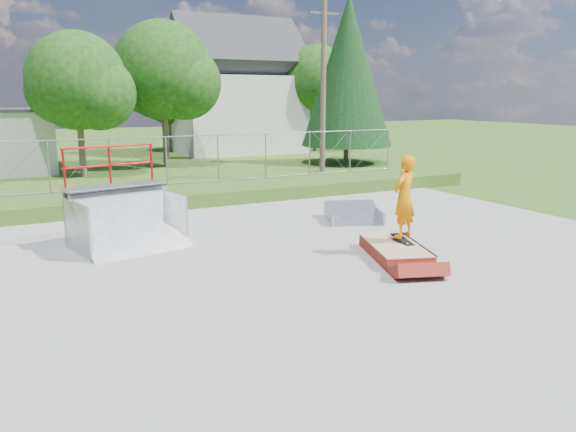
% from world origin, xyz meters
% --- Properties ---
extents(ground, '(120.00, 120.00, 0.00)m').
position_xyz_m(ground, '(0.00, 0.00, 0.00)').
color(ground, '#315317').
rests_on(ground, ground).
extents(concrete_pad, '(20.00, 16.00, 0.04)m').
position_xyz_m(concrete_pad, '(0.00, 0.00, 0.02)').
color(concrete_pad, gray).
rests_on(concrete_pad, ground).
extents(grass_berm, '(24.00, 3.00, 0.50)m').
position_xyz_m(grass_berm, '(0.00, 9.50, 0.25)').
color(grass_berm, '#315317').
rests_on(grass_berm, ground).
extents(grind_box, '(1.81, 2.55, 0.34)m').
position_xyz_m(grind_box, '(2.64, 0.37, 0.17)').
color(grind_box, maroon).
rests_on(grind_box, concrete_pad).
extents(quarter_pipe, '(2.86, 2.56, 2.49)m').
position_xyz_m(quarter_pipe, '(-2.71, 4.10, 1.25)').
color(quarter_pipe, '#929499').
rests_on(quarter_pipe, concrete_pad).
extents(flat_bank_ramp, '(2.08, 2.14, 0.48)m').
position_xyz_m(flat_bank_ramp, '(3.96, 4.09, 0.24)').
color(flat_bank_ramp, '#929499').
rests_on(flat_bank_ramp, concrete_pad).
extents(skateboard, '(0.32, 0.82, 0.13)m').
position_xyz_m(skateboard, '(2.93, 0.47, 0.39)').
color(skateboard, black).
rests_on(skateboard, grind_box).
extents(skater, '(0.82, 0.69, 1.93)m').
position_xyz_m(skater, '(2.93, 0.47, 1.35)').
color(skater, orange).
rests_on(skater, grind_box).
extents(chain_link_fence, '(20.00, 0.06, 1.80)m').
position_xyz_m(chain_link_fence, '(0.00, 10.50, 1.40)').
color(chain_link_fence, gray).
rests_on(chain_link_fence, grass_berm).
extents(gable_house, '(8.40, 6.08, 8.94)m').
position_xyz_m(gable_house, '(9.00, 26.00, 3.84)').
color(gable_house, beige).
rests_on(gable_house, ground).
extents(utility_pole, '(0.24, 0.24, 8.00)m').
position_xyz_m(utility_pole, '(7.50, 12.00, 4.00)').
color(utility_pole, brown).
rests_on(utility_pole, ground).
extents(tree_left_near, '(4.76, 4.48, 6.65)m').
position_xyz_m(tree_left_near, '(-1.75, 17.83, 4.24)').
color(tree_left_near, brown).
rests_on(tree_left_near, ground).
extents(tree_center, '(5.44, 5.12, 7.60)m').
position_xyz_m(tree_center, '(2.78, 19.81, 4.85)').
color(tree_center, brown).
rests_on(tree_center, ground).
extents(tree_right_far, '(5.10, 4.80, 7.12)m').
position_xyz_m(tree_right_far, '(14.27, 23.82, 4.54)').
color(tree_right_far, brown).
rests_on(tree_right_far, ground).
extents(tree_back_mid, '(4.08, 3.84, 5.70)m').
position_xyz_m(tree_back_mid, '(5.21, 27.86, 3.63)').
color(tree_back_mid, brown).
rests_on(tree_back_mid, ground).
extents(conifer_tree, '(5.04, 5.04, 9.10)m').
position_xyz_m(conifer_tree, '(12.00, 17.00, 5.05)').
color(conifer_tree, brown).
rests_on(conifer_tree, ground).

